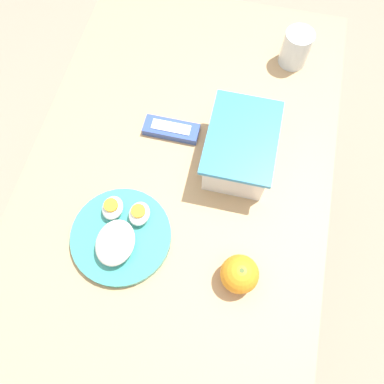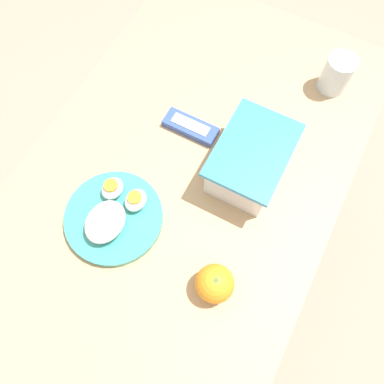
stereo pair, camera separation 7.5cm
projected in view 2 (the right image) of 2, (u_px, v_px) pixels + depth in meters
name	position (u px, v px, depth m)	size (l,w,h in m)	color
ground_plane	(187.00, 252.00, 1.47)	(10.00, 10.00, 0.00)	gray
table	(184.00, 195.00, 0.91)	(1.08, 0.65, 0.72)	tan
food_container	(250.00, 161.00, 0.77)	(0.19, 0.14, 0.10)	white
orange_fruit	(215.00, 284.00, 0.68)	(0.07, 0.07, 0.07)	orange
rice_plate	(113.00, 216.00, 0.75)	(0.20, 0.20, 0.06)	teal
candy_bar	(191.00, 127.00, 0.84)	(0.05, 0.12, 0.02)	#334C9E
drinking_glass	(337.00, 74.00, 0.85)	(0.07, 0.07, 0.09)	silver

